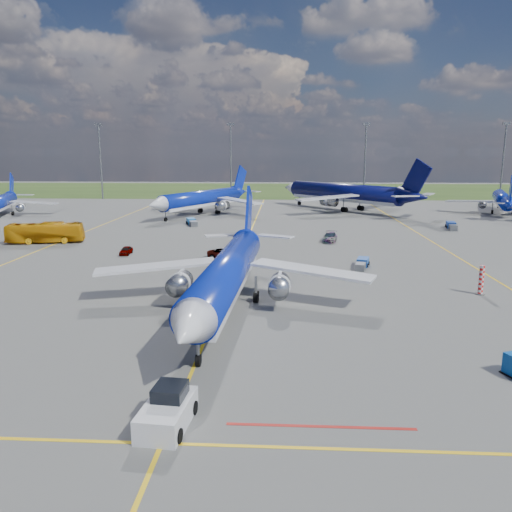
# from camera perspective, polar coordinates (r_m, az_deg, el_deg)

# --- Properties ---
(ground) EXTENTS (400.00, 400.00, 0.00)m
(ground) POSITION_cam_1_polar(r_m,az_deg,el_deg) (44.74, -4.63, -6.73)
(ground) COLOR #555552
(ground) RESTS_ON ground
(grass_strip) EXTENTS (400.00, 80.00, 0.01)m
(grass_strip) POSITION_cam_1_polar(r_m,az_deg,el_deg) (192.63, 1.38, 7.56)
(grass_strip) COLOR #2D4719
(grass_strip) RESTS_ON ground
(taxiway_lines) EXTENTS (60.25, 160.00, 0.02)m
(taxiway_lines) POSITION_cam_1_polar(r_m,az_deg,el_deg) (71.38, -1.53, 0.33)
(taxiway_lines) COLOR yellow
(taxiway_lines) RESTS_ON ground
(floodlight_masts) EXTENTS (202.20, 0.50, 22.70)m
(floodlight_masts) POSITION_cam_1_polar(r_m,az_deg,el_deg) (152.08, 4.77, 11.14)
(floodlight_masts) COLOR slate
(floodlight_masts) RESTS_ON ground
(warning_post) EXTENTS (0.50, 0.50, 3.00)m
(warning_post) POSITION_cam_1_polar(r_m,az_deg,el_deg) (55.38, 24.35, -2.52)
(warning_post) COLOR red
(warning_post) RESTS_ON ground
(bg_jet_nw) EXTENTS (35.06, 40.27, 8.89)m
(bg_jet_nw) POSITION_cam_1_polar(r_m,az_deg,el_deg) (125.64, -27.15, 4.01)
(bg_jet_nw) COLOR #0B209E
(bg_jet_nw) RESTS_ON ground
(bg_jet_nnw) EXTENTS (45.05, 49.57, 10.55)m
(bg_jet_nnw) POSITION_cam_1_polar(r_m,az_deg,el_deg) (116.64, -6.13, 4.74)
(bg_jet_nnw) COLOR #0B209E
(bg_jet_nnw) RESTS_ON ground
(bg_jet_n) EXTENTS (58.81, 59.93, 12.51)m
(bg_jet_n) POSITION_cam_1_polar(r_m,az_deg,el_deg) (126.67, 9.88, 5.19)
(bg_jet_n) COLOR #080B44
(bg_jet_n) RESTS_ON ground
(bg_jet_ne) EXTENTS (36.61, 41.92, 9.23)m
(bg_jet_ne) POSITION_cam_1_polar(r_m,az_deg,el_deg) (132.29, 26.25, 4.42)
(bg_jet_ne) COLOR #0B209E
(bg_jet_ne) RESTS_ON ground
(main_airliner) EXTENTS (30.74, 39.31, 9.93)m
(main_airliner) POSITION_cam_1_polar(r_m,az_deg,el_deg) (46.35, -3.22, -6.04)
(main_airliner) COLOR #0B209E
(main_airliner) RESTS_ON ground
(pushback_tug) EXTENTS (2.63, 6.06, 2.02)m
(pushback_tug) POSITION_cam_1_polar(r_m,az_deg,el_deg) (27.94, -10.06, -16.97)
(pushback_tug) COLOR silver
(pushback_tug) RESTS_ON ground
(apron_bus) EXTENTS (12.06, 5.16, 3.27)m
(apron_bus) POSITION_cam_1_polar(r_m,az_deg,el_deg) (86.06, -22.95, 2.47)
(apron_bus) COLOR orange
(apron_bus) RESTS_ON ground
(service_car_a) EXTENTS (1.44, 3.36, 1.13)m
(service_car_a) POSITION_cam_1_polar(r_m,az_deg,el_deg) (72.79, -14.63, 0.62)
(service_car_a) COLOR #999999
(service_car_a) RESTS_ON ground
(service_car_b) EXTENTS (4.67, 2.69, 1.23)m
(service_car_b) POSITION_cam_1_polar(r_m,az_deg,el_deg) (68.34, -3.78, 0.31)
(service_car_b) COLOR #999999
(service_car_b) RESTS_ON ground
(service_car_c) EXTENTS (2.93, 5.35, 1.47)m
(service_car_c) POSITION_cam_1_polar(r_m,az_deg,el_deg) (81.43, 8.45, 2.16)
(service_car_c) COLOR #999999
(service_car_c) RESTS_ON ground
(baggage_tug_w) EXTENTS (2.41, 4.74, 1.03)m
(baggage_tug_w) POSITION_cam_1_polar(r_m,az_deg,el_deg) (63.93, 12.02, -0.85)
(baggage_tug_w) COLOR #1C4CA8
(baggage_tug_w) RESTS_ON ground
(baggage_tug_c) EXTENTS (3.17, 5.53, 1.20)m
(baggage_tug_c) POSITION_cam_1_polar(r_m,az_deg,el_deg) (100.11, -7.34, 3.87)
(baggage_tug_c) COLOR #1C5FA9
(baggage_tug_c) RESTS_ON ground
(baggage_tug_e) EXTENTS (2.32, 5.52, 1.20)m
(baggage_tug_e) POSITION_cam_1_polar(r_m,az_deg,el_deg) (101.20, 21.45, 3.24)
(baggage_tug_e) COLOR #193C97
(baggage_tug_e) RESTS_ON ground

